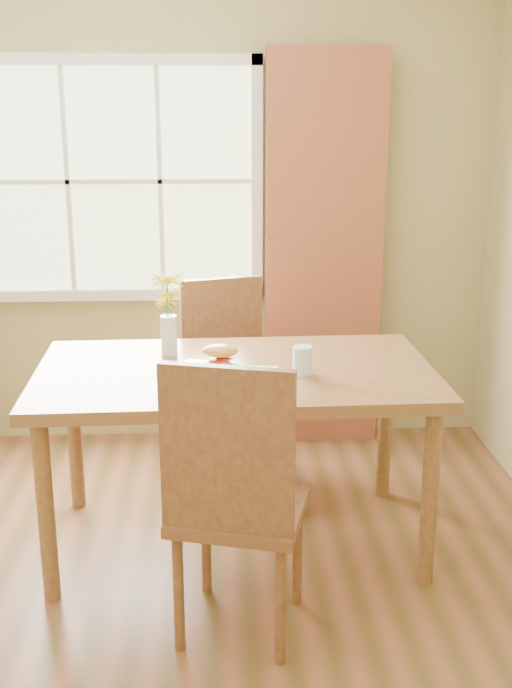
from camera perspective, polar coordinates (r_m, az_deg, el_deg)
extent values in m
cube|color=brown|center=(3.29, -12.66, -19.37)|extent=(4.20, 3.80, 0.02)
cube|color=tan|center=(4.60, -9.86, 9.47)|extent=(4.20, 0.02, 2.70)
cube|color=#B2CB99|center=(4.55, -10.00, 11.29)|extent=(1.50, 0.02, 1.20)
cube|color=white|center=(4.51, -10.46, 19.24)|extent=(1.62, 0.04, 0.06)
cube|color=white|center=(4.62, -9.65, 3.46)|extent=(1.62, 0.04, 0.06)
cube|color=white|center=(4.50, 0.07, 11.47)|extent=(0.06, 0.04, 1.32)
cube|color=white|center=(4.53, -10.03, 11.26)|extent=(1.50, 0.03, 0.02)
cube|color=maroon|center=(4.51, 4.84, 6.31)|extent=(0.65, 0.08, 2.20)
cube|color=olive|center=(3.43, -1.48, -2.16)|extent=(1.71, 0.99, 0.05)
cylinder|color=olive|center=(3.29, -14.67, -11.41)|extent=(0.07, 0.07, 0.77)
cylinder|color=olive|center=(3.36, 12.20, -10.61)|extent=(0.07, 0.07, 0.77)
cylinder|color=olive|center=(3.99, -12.75, -6.18)|extent=(0.07, 0.07, 0.77)
cylinder|color=olive|center=(4.05, 9.15, -5.63)|extent=(0.07, 0.07, 0.77)
cube|color=brown|center=(2.99, -1.12, -11.62)|extent=(0.56, 0.56, 0.04)
cube|color=brown|center=(2.67, -2.16, -7.69)|extent=(0.45, 0.15, 0.59)
cylinder|color=brown|center=(3.01, -5.51, -17.14)|extent=(0.04, 0.04, 0.47)
cylinder|color=brown|center=(2.93, 1.75, -18.03)|extent=(0.04, 0.04, 0.47)
cylinder|color=brown|center=(3.31, -3.56, -13.70)|extent=(0.04, 0.04, 0.47)
cylinder|color=brown|center=(3.24, 2.95, -14.39)|extent=(0.04, 0.04, 0.47)
cube|color=brown|center=(4.13, -1.67, -3.74)|extent=(0.54, 0.54, 0.04)
cube|color=brown|center=(4.22, -2.48, 0.98)|extent=(0.43, 0.15, 0.56)
cylinder|color=brown|center=(4.02, -3.33, -8.10)|extent=(0.04, 0.04, 0.45)
cylinder|color=brown|center=(4.12, 1.45, -7.46)|extent=(0.04, 0.04, 0.45)
cylinder|color=brown|center=(4.33, -4.56, -6.24)|extent=(0.04, 0.04, 0.45)
cylinder|color=brown|center=(4.42, -0.11, -5.70)|extent=(0.04, 0.04, 0.45)
cube|color=beige|center=(3.30, -2.42, -2.44)|extent=(0.48, 0.38, 0.01)
cube|color=#A9C932|center=(3.31, -3.43, -2.18)|extent=(0.34, 0.34, 0.01)
ellipsoid|color=#F19952|center=(3.33, -2.61, -1.60)|extent=(0.17, 0.13, 0.04)
ellipsoid|color=#4C8C2D|center=(3.30, -1.88, -1.48)|extent=(0.08, 0.06, 0.01)
cylinder|color=red|center=(3.32, -2.70, -1.09)|extent=(0.08, 0.08, 0.01)
cylinder|color=red|center=(3.32, -2.22, -0.94)|extent=(0.07, 0.07, 0.01)
ellipsoid|color=#F19952|center=(3.31, -2.56, -0.48)|extent=(0.17, 0.13, 0.05)
cylinder|color=silver|center=(3.34, 3.31, -1.18)|extent=(0.08, 0.08, 0.12)
cylinder|color=silver|center=(3.34, 3.30, -1.34)|extent=(0.07, 0.07, 0.10)
cylinder|color=silver|center=(3.60, -6.19, 0.60)|extent=(0.07, 0.07, 0.18)
cylinder|color=silver|center=(3.62, -6.17, -0.09)|extent=(0.06, 0.06, 0.09)
cylinder|color=#3D7028|center=(3.58, -6.23, 1.84)|extent=(0.01, 0.01, 0.34)
cylinder|color=#3D7028|center=(3.58, -6.03, 1.35)|extent=(0.01, 0.01, 0.28)
cylinder|color=#3D7028|center=(3.61, -6.36, 1.11)|extent=(0.01, 0.01, 0.24)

